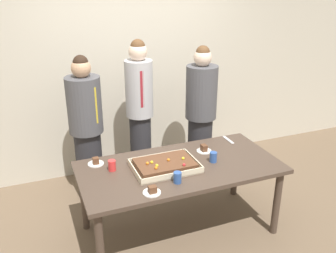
{
  "coord_description": "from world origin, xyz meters",
  "views": [
    {
      "loc": [
        -1.23,
        -2.8,
        2.37
      ],
      "look_at": [
        -0.06,
        0.15,
        1.08
      ],
      "focal_mm": 39.28,
      "sensor_mm": 36.0,
      "label": 1
    }
  ],
  "objects_px": {
    "plated_slice_far_left": "(204,149)",
    "plated_slice_near_left": "(152,191)",
    "person_serving_front": "(201,114)",
    "person_striped_tie_right": "(140,112)",
    "plated_slice_near_right": "(96,162)",
    "person_green_shirt_behind": "(86,129)",
    "drink_cup_far_end": "(177,177)",
    "drink_cup_nearest": "(112,165)",
    "party_table": "(180,173)",
    "cake_server_utensil": "(228,140)",
    "sheet_cake": "(165,165)",
    "drink_cup_middle": "(213,157)"
  },
  "relations": [
    {
      "from": "plated_slice_near_left",
      "to": "drink_cup_far_end",
      "type": "bearing_deg",
      "value": 17.32
    },
    {
      "from": "drink_cup_far_end",
      "to": "person_serving_front",
      "type": "distance_m",
      "value": 1.39
    },
    {
      "from": "drink_cup_far_end",
      "to": "person_serving_front",
      "type": "relative_size",
      "value": 0.06
    },
    {
      "from": "sheet_cake",
      "to": "plated_slice_far_left",
      "type": "bearing_deg",
      "value": 21.06
    },
    {
      "from": "plated_slice_far_left",
      "to": "plated_slice_near_left",
      "type": "bearing_deg",
      "value": -144.09
    },
    {
      "from": "party_table",
      "to": "cake_server_utensil",
      "type": "xyz_separation_m",
      "value": [
        0.72,
        0.34,
        0.08
      ]
    },
    {
      "from": "sheet_cake",
      "to": "person_serving_front",
      "type": "bearing_deg",
      "value": 47.59
    },
    {
      "from": "plated_slice_far_left",
      "to": "cake_server_utensil",
      "type": "bearing_deg",
      "value": 22.44
    },
    {
      "from": "cake_server_utensil",
      "to": "plated_slice_near_left",
      "type": "bearing_deg",
      "value": -148.18
    },
    {
      "from": "sheet_cake",
      "to": "drink_cup_nearest",
      "type": "distance_m",
      "value": 0.48
    },
    {
      "from": "drink_cup_far_end",
      "to": "person_serving_front",
      "type": "xyz_separation_m",
      "value": [
        0.79,
        1.14,
        0.08
      ]
    },
    {
      "from": "person_striped_tie_right",
      "to": "party_table",
      "type": "bearing_deg",
      "value": 8.43
    },
    {
      "from": "party_table",
      "to": "person_striped_tie_right",
      "type": "height_order",
      "value": "person_striped_tie_right"
    },
    {
      "from": "plated_slice_far_left",
      "to": "person_green_shirt_behind",
      "type": "xyz_separation_m",
      "value": [
        -1.04,
        0.77,
        0.09
      ]
    },
    {
      "from": "party_table",
      "to": "cake_server_utensil",
      "type": "height_order",
      "value": "cake_server_utensil"
    },
    {
      "from": "plated_slice_near_left",
      "to": "person_serving_front",
      "type": "bearing_deg",
      "value": 49.45
    },
    {
      "from": "party_table",
      "to": "cake_server_utensil",
      "type": "bearing_deg",
      "value": 25.37
    },
    {
      "from": "person_green_shirt_behind",
      "to": "sheet_cake",
      "type": "bearing_deg",
      "value": -0.02
    },
    {
      "from": "cake_server_utensil",
      "to": "person_serving_front",
      "type": "xyz_separation_m",
      "value": [
        -0.08,
        0.52,
        0.12
      ]
    },
    {
      "from": "sheet_cake",
      "to": "person_green_shirt_behind",
      "type": "xyz_separation_m",
      "value": [
        -0.54,
        0.96,
        0.08
      ]
    },
    {
      "from": "plated_slice_near_right",
      "to": "person_serving_front",
      "type": "relative_size",
      "value": 0.09
    },
    {
      "from": "drink_cup_middle",
      "to": "drink_cup_far_end",
      "type": "distance_m",
      "value": 0.52
    },
    {
      "from": "plated_slice_far_left",
      "to": "person_serving_front",
      "type": "distance_m",
      "value": 0.75
    },
    {
      "from": "drink_cup_middle",
      "to": "drink_cup_far_end",
      "type": "xyz_separation_m",
      "value": [
        -0.47,
        -0.23,
        0.0
      ]
    },
    {
      "from": "plated_slice_near_right",
      "to": "cake_server_utensil",
      "type": "distance_m",
      "value": 1.45
    },
    {
      "from": "plated_slice_near_left",
      "to": "drink_cup_far_end",
      "type": "height_order",
      "value": "drink_cup_far_end"
    },
    {
      "from": "plated_slice_near_left",
      "to": "person_green_shirt_behind",
      "type": "bearing_deg",
      "value": 102.69
    },
    {
      "from": "person_serving_front",
      "to": "sheet_cake",
      "type": "bearing_deg",
      "value": 0.0
    },
    {
      "from": "drink_cup_nearest",
      "to": "drink_cup_far_end",
      "type": "bearing_deg",
      "value": -41.89
    },
    {
      "from": "person_serving_front",
      "to": "person_striped_tie_right",
      "type": "bearing_deg",
      "value": -60.76
    },
    {
      "from": "drink_cup_far_end",
      "to": "person_green_shirt_behind",
      "type": "bearing_deg",
      "value": 114.26
    },
    {
      "from": "party_table",
      "to": "drink_cup_nearest",
      "type": "height_order",
      "value": "drink_cup_nearest"
    },
    {
      "from": "drink_cup_far_end",
      "to": "drink_cup_nearest",
      "type": "bearing_deg",
      "value": 138.11
    },
    {
      "from": "plated_slice_near_right",
      "to": "person_green_shirt_behind",
      "type": "height_order",
      "value": "person_green_shirt_behind"
    },
    {
      "from": "cake_server_utensil",
      "to": "sheet_cake",
      "type": "bearing_deg",
      "value": -158.35
    },
    {
      "from": "party_table",
      "to": "person_striped_tie_right",
      "type": "xyz_separation_m",
      "value": [
        -0.06,
        1.03,
        0.28
      ]
    },
    {
      "from": "party_table",
      "to": "plated_slice_near_right",
      "type": "height_order",
      "value": "plated_slice_near_right"
    },
    {
      "from": "plated_slice_near_right",
      "to": "drink_cup_far_end",
      "type": "height_order",
      "value": "drink_cup_far_end"
    },
    {
      "from": "party_table",
      "to": "person_serving_front",
      "type": "bearing_deg",
      "value": 53.41
    },
    {
      "from": "cake_server_utensil",
      "to": "person_green_shirt_behind",
      "type": "distance_m",
      "value": 1.55
    },
    {
      "from": "cake_server_utensil",
      "to": "drink_cup_nearest",
      "type": "bearing_deg",
      "value": -171.73
    },
    {
      "from": "drink_cup_middle",
      "to": "drink_cup_far_end",
      "type": "height_order",
      "value": "same"
    },
    {
      "from": "plated_slice_near_left",
      "to": "plated_slice_far_left",
      "type": "height_order",
      "value": "plated_slice_far_left"
    },
    {
      "from": "party_table",
      "to": "plated_slice_near_right",
      "type": "distance_m",
      "value": 0.8
    },
    {
      "from": "drink_cup_middle",
      "to": "person_striped_tie_right",
      "type": "distance_m",
      "value": 1.15
    },
    {
      "from": "drink_cup_far_end",
      "to": "drink_cup_middle",
      "type": "bearing_deg",
      "value": 26.0
    },
    {
      "from": "drink_cup_nearest",
      "to": "person_green_shirt_behind",
      "type": "bearing_deg",
      "value": 95.92
    },
    {
      "from": "plated_slice_near_right",
      "to": "person_serving_front",
      "type": "xyz_separation_m",
      "value": [
        1.37,
        0.55,
        0.11
      ]
    },
    {
      "from": "drink_cup_middle",
      "to": "cake_server_utensil",
      "type": "xyz_separation_m",
      "value": [
        0.39,
        0.39,
        -0.05
      ]
    },
    {
      "from": "party_table",
      "to": "sheet_cake",
      "type": "height_order",
      "value": "sheet_cake"
    }
  ]
}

